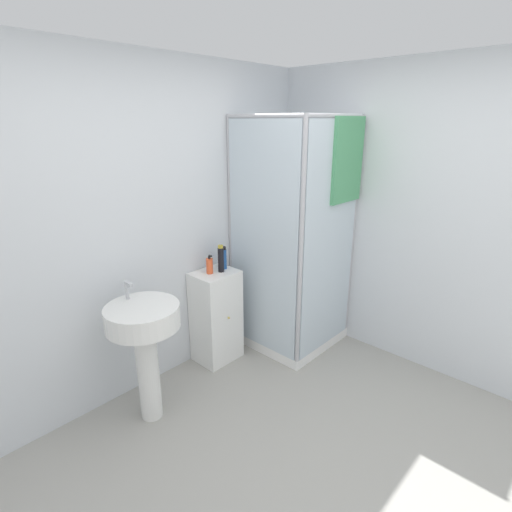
{
  "coord_description": "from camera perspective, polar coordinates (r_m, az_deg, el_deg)",
  "views": [
    {
      "loc": [
        -1.52,
        -0.87,
        2.04
      ],
      "look_at": [
        0.7,
        1.18,
        1.01
      ],
      "focal_mm": 28.0,
      "sensor_mm": 36.0,
      "label": 1
    }
  ],
  "objects": [
    {
      "name": "soap_dispenser",
      "position": [
        3.34,
        -6.65,
        -1.38
      ],
      "size": [
        0.06,
        0.06,
        0.16
      ],
      "color": "#E5562D",
      "rests_on": "vanity_cabinet"
    },
    {
      "name": "shower_enclosure",
      "position": [
        3.69,
        5.61,
        -3.61
      ],
      "size": [
        0.82,
        0.85,
        2.09
      ],
      "color": "white",
      "rests_on": "ground_plane"
    },
    {
      "name": "sink",
      "position": [
        2.85,
        -15.65,
        -10.77
      ],
      "size": [
        0.49,
        0.49,
        1.01
      ],
      "color": "white",
      "rests_on": "ground_plane"
    },
    {
      "name": "vanity_cabinet",
      "position": [
        3.54,
        -5.71,
        -8.55
      ],
      "size": [
        0.37,
        0.32,
        0.82
      ],
      "color": "white",
      "rests_on": "ground_plane"
    },
    {
      "name": "ground_plane",
      "position": [
        2.69,
        9.83,
        -30.82
      ],
      "size": [
        12.0,
        12.0,
        0.0
      ],
      "primitive_type": "plane",
      "color": "#9E9B93"
    },
    {
      "name": "shampoo_bottle_blue",
      "position": [
        3.42,
        -4.67,
        -0.31
      ],
      "size": [
        0.05,
        0.05,
        0.2
      ],
      "color": "#1E4C93",
      "rests_on": "vanity_cabinet"
    },
    {
      "name": "wall_back",
      "position": [
        3.09,
        -16.04,
        3.34
      ],
      "size": [
        6.4,
        0.06,
        2.5
      ],
      "primitive_type": "cube",
      "color": "silver",
      "rests_on": "ground_plane"
    },
    {
      "name": "wall_right",
      "position": [
        3.43,
        26.95,
        3.5
      ],
      "size": [
        0.06,
        6.4,
        2.5
      ],
      "primitive_type": "cube",
      "color": "silver",
      "rests_on": "ground_plane"
    },
    {
      "name": "shampoo_bottle_tall_black",
      "position": [
        3.35,
        -5.04,
        -0.42
      ],
      "size": [
        0.05,
        0.05,
        0.23
      ],
      "color": "black",
      "rests_on": "vanity_cabinet"
    }
  ]
}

